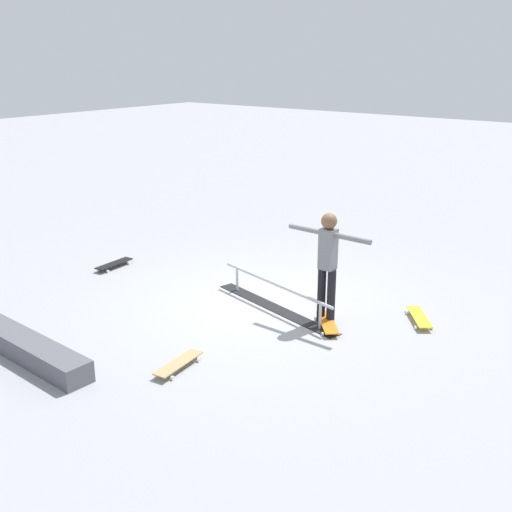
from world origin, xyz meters
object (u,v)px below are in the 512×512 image
Objects in this scene: skater_main at (328,260)px; loose_skateboard_natural at (179,363)px; grind_rail at (275,297)px; loose_skateboard_yellow at (419,317)px; skate_ledge at (27,348)px; skateboard_main at (327,323)px; loose_skateboard_black at (114,264)px.

skater_main is 2.05× the size of loose_skateboard_natural.
loose_skateboard_yellow is at bearing -141.98° from grind_rail.
skate_ledge reaches higher than skateboard_main.
loose_skateboard_natural is at bearing -105.90° from skater_main.
skateboard_main is 2.37m from loose_skateboard_natural.
loose_skateboard_natural and loose_skateboard_yellow have the same top height.
skate_ledge is 3.60m from loose_skateboard_black.
loose_skateboard_yellow is (-0.98, -1.01, 0.00)m from skateboard_main.
skater_main is at bearing 178.52° from skateboard_main.
loose_skateboard_yellow and loose_skateboard_black have the same top height.
loose_skateboard_natural is (0.85, 2.21, 0.00)m from skateboard_main.
grind_rail reaches higher than skate_ledge.
loose_skateboard_yellow is at bearing -130.68° from skate_ledge.
skateboard_main is at bearing -172.39° from grind_rail.
skateboard_main is 0.89× the size of loose_skateboard_natural.
grind_rail is 2.33m from loose_skateboard_natural.
grind_rail is 3.54m from loose_skateboard_black.
grind_rail reaches higher than loose_skateboard_black.
skateboard_main is (-2.64, -3.21, -0.07)m from skate_ledge.
loose_skateboard_black is (1.89, -3.06, -0.07)m from skate_ledge.
grind_rail reaches higher than skateboard_main.
skate_ledge is 2.05m from loose_skateboard_natural.
skater_main is at bearing -127.18° from skate_ledge.
skateboard_main is at bearing 98.39° from loose_skateboard_yellow.
skate_ledge is 5.56m from loose_skateboard_yellow.
loose_skateboard_black is at bearing 17.60° from grind_rail.
skate_ledge reaches higher than loose_skateboard_black.
skater_main reaches higher than loose_skateboard_yellow.
skateboard_main is at bearing 87.70° from loose_skateboard_black.
loose_skateboard_natural is (-1.79, -0.99, -0.07)m from skate_ledge.
loose_skateboard_black is (5.51, 1.16, 0.00)m from loose_skateboard_yellow.
skate_ledge reaches higher than loose_skateboard_yellow.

